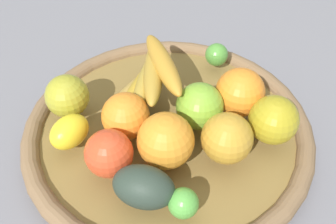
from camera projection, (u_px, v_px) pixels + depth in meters
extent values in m
plane|color=slate|center=(168.00, 137.00, 0.63)|extent=(2.40, 2.40, 0.00)
cylinder|color=olive|center=(168.00, 132.00, 0.63)|extent=(0.45, 0.45, 0.03)
torus|color=brown|center=(168.00, 127.00, 0.62)|extent=(0.47, 0.47, 0.03)
sphere|color=#C08C2C|center=(227.00, 138.00, 0.53)|extent=(0.09, 0.09, 0.08)
ellipsoid|color=#AC873C|center=(138.00, 88.00, 0.64)|extent=(0.09, 0.16, 0.03)
ellipsoid|color=#B48C29|center=(143.00, 83.00, 0.63)|extent=(0.06, 0.17, 0.03)
ellipsoid|color=#AA8A32|center=(148.00, 78.00, 0.61)|extent=(0.03, 0.16, 0.03)
ellipsoid|color=#AD862F|center=(154.00, 71.00, 0.60)|extent=(0.06, 0.17, 0.03)
ellipsoid|color=#BC862B|center=(163.00, 63.00, 0.59)|extent=(0.11, 0.16, 0.03)
sphere|color=orange|center=(126.00, 116.00, 0.56)|extent=(0.09, 0.09, 0.07)
ellipsoid|color=#2B392F|center=(143.00, 187.00, 0.48)|extent=(0.09, 0.06, 0.06)
sphere|color=#A89620|center=(274.00, 121.00, 0.55)|extent=(0.09, 0.09, 0.07)
sphere|color=orange|center=(240.00, 92.00, 0.60)|extent=(0.09, 0.09, 0.08)
sphere|color=#DD4625|center=(109.00, 153.00, 0.51)|extent=(0.07, 0.07, 0.07)
sphere|color=#A49F2B|center=(67.00, 96.00, 0.60)|extent=(0.10, 0.10, 0.07)
sphere|color=orange|center=(166.00, 141.00, 0.52)|extent=(0.10, 0.10, 0.08)
sphere|color=#7CAF32|center=(200.00, 106.00, 0.58)|extent=(0.09, 0.09, 0.07)
sphere|color=#56A840|center=(183.00, 203.00, 0.48)|extent=(0.05, 0.05, 0.04)
sphere|color=#51973A|center=(217.00, 55.00, 0.70)|extent=(0.05, 0.05, 0.04)
ellipsoid|color=yellow|center=(69.00, 132.00, 0.56)|extent=(0.07, 0.08, 0.05)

